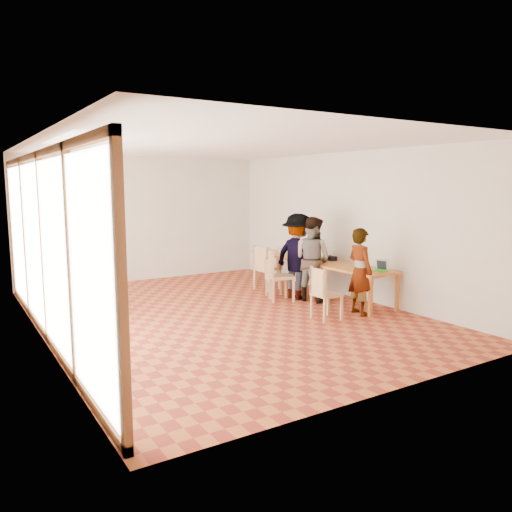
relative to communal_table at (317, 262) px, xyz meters
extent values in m
plane|color=#AE542A|center=(-2.50, -0.43, -0.70)|extent=(8.00, 8.00, 0.00)
cube|color=beige|center=(-2.50, 3.57, 0.80)|extent=(6.00, 0.10, 3.00)
cube|color=beige|center=(-2.50, -4.43, 0.80)|extent=(6.00, 0.10, 3.00)
cube|color=beige|center=(0.50, -0.43, 0.80)|extent=(0.10, 8.00, 3.00)
cube|color=white|center=(-5.46, -0.43, 0.80)|extent=(0.10, 8.00, 3.00)
cube|color=white|center=(-2.50, -0.43, 2.32)|extent=(6.00, 8.00, 0.04)
cube|color=#C9712C|center=(0.00, 0.00, 0.02)|extent=(0.80, 4.00, 0.05)
cube|color=#C9712C|center=(-0.34, -1.94, -0.35)|extent=(0.06, 0.06, 0.70)
cube|color=#C9712C|center=(-0.34, 1.94, -0.35)|extent=(0.06, 0.06, 0.70)
cube|color=#C9712C|center=(0.34, -1.94, -0.35)|extent=(0.06, 0.06, 0.70)
cube|color=#C9712C|center=(0.34, 1.94, -0.35)|extent=(0.06, 0.06, 0.70)
cube|color=#C9712C|center=(-4.60, 1.12, 0.02)|extent=(0.90, 0.90, 0.05)
cube|color=#C9712C|center=(-4.99, 0.73, -0.35)|extent=(0.05, 0.05, 0.70)
cube|color=#C9712C|center=(-4.99, 1.51, -0.35)|extent=(0.05, 0.05, 0.70)
cube|color=#C9712C|center=(-4.21, 0.73, -0.35)|extent=(0.05, 0.05, 0.70)
cube|color=#C9712C|center=(-4.21, 1.51, -0.35)|extent=(0.05, 0.05, 0.70)
cube|color=tan|center=(-1.10, -1.65, -0.26)|extent=(0.44, 0.44, 0.04)
cube|color=tan|center=(-1.29, -1.65, -0.02)|extent=(0.05, 0.43, 0.45)
cube|color=tan|center=(-0.87, 0.25, -0.32)|extent=(0.47, 0.47, 0.04)
cube|color=tan|center=(-1.04, 0.30, -0.10)|extent=(0.14, 0.37, 0.39)
cube|color=tan|center=(-0.95, -0.06, -0.21)|extent=(0.63, 0.63, 0.05)
cube|color=tan|center=(-1.15, 0.03, 0.06)|extent=(0.24, 0.46, 0.50)
cube|color=tan|center=(-0.60, 0.99, -0.23)|extent=(0.56, 0.56, 0.04)
cube|color=tan|center=(-0.80, 0.94, 0.03)|extent=(0.16, 0.45, 0.48)
cube|color=tan|center=(-4.74, 0.60, -0.29)|extent=(0.55, 0.55, 0.04)
cube|color=tan|center=(-4.58, 0.51, -0.05)|extent=(0.23, 0.38, 0.43)
imported|color=gray|center=(-0.38, -1.70, 0.08)|extent=(0.42, 0.60, 1.57)
imported|color=gray|center=(-0.42, -0.37, 0.15)|extent=(0.86, 0.98, 1.70)
imported|color=gray|center=(-0.56, -0.09, 0.17)|extent=(0.86, 1.24, 1.75)
cube|color=green|center=(0.09, -1.72, 0.06)|extent=(0.26, 0.31, 0.03)
cube|color=white|center=(0.18, -1.69, 0.16)|extent=(0.15, 0.25, 0.22)
cube|color=green|center=(-0.04, 0.10, 0.06)|extent=(0.19, 0.26, 0.03)
cube|color=white|center=(0.05, 0.10, 0.15)|extent=(0.08, 0.24, 0.21)
cube|color=green|center=(0.03, 1.04, 0.06)|extent=(0.19, 0.25, 0.03)
cube|color=white|center=(0.11, 1.04, 0.15)|extent=(0.08, 0.23, 0.20)
imported|color=yellow|center=(-0.05, -1.48, 0.09)|extent=(0.13, 0.13, 0.09)
cylinder|color=#227B38|center=(-0.06, -0.16, 0.19)|extent=(0.07, 0.07, 0.28)
cylinder|color=silver|center=(0.01, 1.39, 0.09)|extent=(0.07, 0.07, 0.09)
cylinder|color=white|center=(0.25, 1.88, 0.08)|extent=(0.08, 0.08, 0.06)
cube|color=#D43872|center=(-0.18, -1.60, 0.05)|extent=(0.05, 0.10, 0.01)
cube|color=black|center=(0.20, -0.21, 0.09)|extent=(0.16, 0.26, 0.09)
camera|label=1|loc=(-6.63, -8.19, 1.62)|focal=35.00mm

